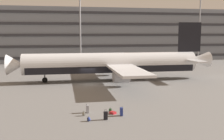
% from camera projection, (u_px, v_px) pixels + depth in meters
% --- Properties ---
extents(ground_plane, '(600.00, 600.00, 0.00)m').
position_uv_depth(ground_plane, '(89.00, 84.00, 44.89)').
color(ground_plane, slate).
extents(terminal_structure, '(157.96, 21.31, 15.52)m').
position_uv_depth(terminal_structure, '(72.00, 35.00, 85.61)').
color(terminal_structure, slate).
rests_on(terminal_structure, ground_plane).
extents(airliner, '(35.99, 28.98, 10.24)m').
position_uv_depth(airliner, '(114.00, 64.00, 47.54)').
color(airliner, silver).
rests_on(airliner, ground_plane).
extents(light_mast_left, '(1.80, 0.50, 23.39)m').
position_uv_depth(light_mast_left, '(80.00, 13.00, 70.68)').
color(light_mast_left, gray).
rests_on(light_mast_left, ground_plane).
extents(light_mast_center_left, '(1.80, 0.50, 20.60)m').
position_uv_depth(light_mast_center_left, '(200.00, 20.00, 77.71)').
color(light_mast_center_left, gray).
rests_on(light_mast_center_left, ground_plane).
extents(suitcase_laid_flat, '(0.45, 0.35, 1.02)m').
position_uv_depth(suitcase_laid_flat, '(106.00, 115.00, 26.21)').
color(suitcase_laid_flat, black).
rests_on(suitcase_laid_flat, ground_plane).
extents(suitcase_silver, '(0.27, 0.39, 0.94)m').
position_uv_depth(suitcase_silver, '(87.00, 109.00, 28.49)').
color(suitcase_silver, gray).
rests_on(suitcase_silver, ground_plane).
extents(suitcase_red, '(0.32, 0.47, 0.95)m').
position_uv_depth(suitcase_red, '(121.00, 111.00, 27.47)').
color(suitcase_red, navy).
rests_on(suitcase_red, ground_plane).
extents(suitcase_large, '(0.73, 0.77, 0.23)m').
position_uv_depth(suitcase_large, '(113.00, 113.00, 28.18)').
color(suitcase_large, '#B21E23').
rests_on(suitcase_large, ground_plane).
extents(backpack_black, '(0.40, 0.41, 0.48)m').
position_uv_depth(backpack_black, '(89.00, 119.00, 25.78)').
color(backpack_black, navy).
rests_on(backpack_black, ground_plane).
extents(backpack_scuffed, '(0.32, 0.36, 0.52)m').
position_uv_depth(backpack_scuffed, '(84.00, 114.00, 27.46)').
color(backpack_scuffed, gray).
rests_on(backpack_scuffed, ground_plane).
extents(backpack_teal, '(0.37, 0.42, 0.46)m').
position_uv_depth(backpack_teal, '(110.00, 110.00, 28.83)').
color(backpack_teal, '#264C26').
rests_on(backpack_teal, ground_plane).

